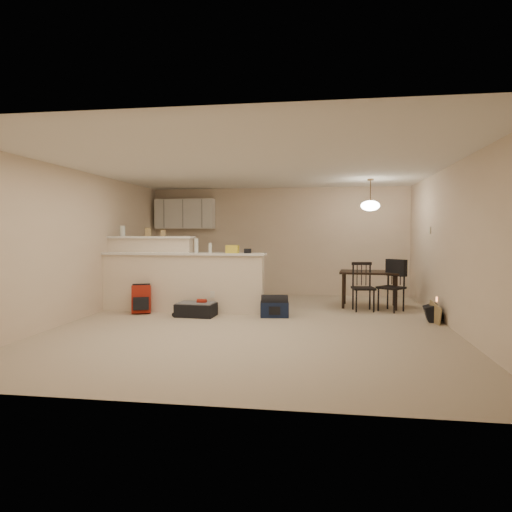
% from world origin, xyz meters
% --- Properties ---
extents(room, '(7.00, 7.02, 2.50)m').
position_xyz_m(room, '(0.00, 0.00, 1.25)').
color(room, '#BCAA91').
rests_on(room, ground).
extents(breakfast_bar, '(3.08, 0.58, 1.39)m').
position_xyz_m(breakfast_bar, '(-1.76, 0.98, 0.61)').
color(breakfast_bar, beige).
rests_on(breakfast_bar, ground).
extents(upper_cabinets, '(1.40, 0.34, 0.70)m').
position_xyz_m(upper_cabinets, '(-2.20, 3.32, 1.90)').
color(upper_cabinets, white).
rests_on(upper_cabinets, room).
extents(kitchen_counter, '(1.80, 0.60, 0.90)m').
position_xyz_m(kitchen_counter, '(-2.00, 3.19, 0.45)').
color(kitchen_counter, white).
rests_on(kitchen_counter, ground).
extents(thermostat, '(0.02, 0.12, 0.12)m').
position_xyz_m(thermostat, '(2.98, 1.55, 1.50)').
color(thermostat, beige).
rests_on(thermostat, room).
extents(jar, '(0.10, 0.10, 0.20)m').
position_xyz_m(jar, '(-2.76, 1.12, 1.49)').
color(jar, silver).
rests_on(jar, breakfast_bar).
extents(cereal_box, '(0.10, 0.07, 0.16)m').
position_xyz_m(cereal_box, '(-2.24, 1.12, 1.47)').
color(cereal_box, '#A08452').
rests_on(cereal_box, breakfast_bar).
extents(small_box, '(0.08, 0.06, 0.12)m').
position_xyz_m(small_box, '(-1.94, 1.12, 1.45)').
color(small_box, '#A08452').
rests_on(small_box, breakfast_bar).
extents(bottle_a, '(0.07, 0.07, 0.26)m').
position_xyz_m(bottle_a, '(-1.23, 0.90, 1.22)').
color(bottle_a, silver).
rests_on(bottle_a, breakfast_bar).
extents(bottle_b, '(0.06, 0.06, 0.18)m').
position_xyz_m(bottle_b, '(-0.97, 0.90, 1.18)').
color(bottle_b, silver).
rests_on(bottle_b, breakfast_bar).
extents(bag_lump, '(0.22, 0.18, 0.14)m').
position_xyz_m(bag_lump, '(-0.56, 0.90, 1.16)').
color(bag_lump, '#A08452').
rests_on(bag_lump, breakfast_bar).
extents(pouch, '(0.12, 0.10, 0.08)m').
position_xyz_m(pouch, '(-0.28, 0.90, 1.13)').
color(pouch, '#A08452').
rests_on(pouch, breakfast_bar).
extents(dining_table, '(1.18, 0.84, 0.70)m').
position_xyz_m(dining_table, '(1.96, 1.94, 0.62)').
color(dining_table, black).
rests_on(dining_table, ground).
extents(pendant_lamp, '(0.36, 0.36, 0.62)m').
position_xyz_m(pendant_lamp, '(1.96, 1.94, 1.99)').
color(pendant_lamp, brown).
rests_on(pendant_lamp, room).
extents(dining_chair_near, '(0.44, 0.43, 0.90)m').
position_xyz_m(dining_chair_near, '(1.81, 1.46, 0.45)').
color(dining_chair_near, black).
rests_on(dining_chair_near, ground).
extents(dining_chair_far, '(0.57, 0.56, 0.94)m').
position_xyz_m(dining_chair_far, '(2.31, 1.50, 0.47)').
color(dining_chair_far, black).
rests_on(dining_chair_far, ground).
extents(suitcase, '(0.69, 0.47, 0.22)m').
position_xyz_m(suitcase, '(-1.12, 0.48, 0.11)').
color(suitcase, black).
rests_on(suitcase, ground).
extents(red_backpack, '(0.38, 0.31, 0.50)m').
position_xyz_m(red_backpack, '(-2.18, 0.61, 0.25)').
color(red_backpack, maroon).
rests_on(red_backpack, ground).
extents(navy_duffel, '(0.51, 0.32, 0.26)m').
position_xyz_m(navy_duffel, '(0.24, 0.61, 0.13)').
color(navy_duffel, '#121C39').
rests_on(navy_duffel, ground).
extents(black_daypack, '(0.24, 0.33, 0.27)m').
position_xyz_m(black_daypack, '(2.85, 0.61, 0.14)').
color(black_daypack, black).
rests_on(black_daypack, ground).
extents(cardboard_sheet, '(0.10, 0.41, 0.32)m').
position_xyz_m(cardboard_sheet, '(2.85, 0.46, 0.16)').
color(cardboard_sheet, '#A08452').
rests_on(cardboard_sheet, ground).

